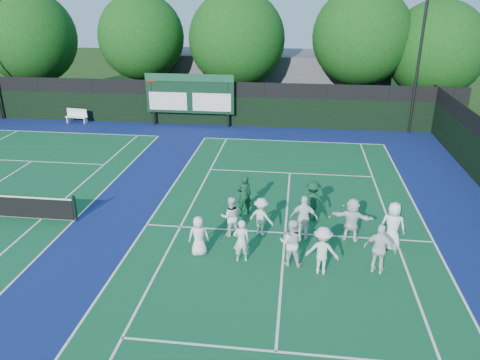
# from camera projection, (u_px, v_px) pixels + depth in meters

# --- Properties ---
(ground) EXTENTS (120.00, 120.00, 0.00)m
(ground) POSITION_uv_depth(u_px,v_px,m) (284.00, 246.00, 16.99)
(ground) COLOR #18330E
(ground) RESTS_ON ground
(court_apron) EXTENTS (34.00, 32.00, 0.01)m
(court_apron) POSITION_uv_depth(u_px,v_px,m) (134.00, 224.00, 18.61)
(court_apron) COLOR navy
(court_apron) RESTS_ON ground
(near_court) EXTENTS (11.05, 23.85, 0.01)m
(near_court) POSITION_uv_depth(u_px,v_px,m) (285.00, 233.00, 17.90)
(near_court) COLOR #104E2A
(near_court) RESTS_ON ground
(back_fence) EXTENTS (34.00, 0.08, 3.00)m
(back_fence) POSITION_uv_depth(u_px,v_px,m) (206.00, 105.00, 31.89)
(back_fence) COLOR black
(back_fence) RESTS_ON ground
(scoreboard) EXTENTS (6.00, 0.21, 3.55)m
(scoreboard) POSITION_uv_depth(u_px,v_px,m) (190.00, 94.00, 31.31)
(scoreboard) COLOR black
(scoreboard) RESTS_ON ground
(clubhouse) EXTENTS (18.00, 6.00, 4.00)m
(clubhouse) POSITION_uv_depth(u_px,v_px,m) (272.00, 77.00, 38.53)
(clubhouse) COLOR #55565A
(clubhouse) RESTS_ON ground
(light_pole_right) EXTENTS (1.20, 0.30, 10.12)m
(light_pole_right) POSITION_uv_depth(u_px,v_px,m) (423.00, 32.00, 28.17)
(light_pole_right) COLOR black
(light_pole_right) RESTS_ON ground
(bench) EXTENTS (1.61, 0.65, 0.99)m
(bench) POSITION_uv_depth(u_px,v_px,m) (77.00, 115.00, 32.68)
(bench) COLOR white
(bench) RESTS_ON ground
(tree_a) EXTENTS (6.94, 6.94, 8.80)m
(tree_a) POSITION_uv_depth(u_px,v_px,m) (33.00, 40.00, 35.38)
(tree_a) COLOR black
(tree_a) RESTS_ON ground
(tree_b) EXTENTS (6.23, 6.23, 8.61)m
(tree_b) POSITION_uv_depth(u_px,v_px,m) (144.00, 39.00, 34.30)
(tree_b) COLOR black
(tree_b) RESTS_ON ground
(tree_c) EXTENTS (6.87, 6.87, 8.83)m
(tree_c) POSITION_uv_depth(u_px,v_px,m) (239.00, 42.00, 33.51)
(tree_c) COLOR black
(tree_c) RESTS_ON ground
(tree_d) EXTENTS (6.79, 6.79, 9.08)m
(tree_d) POSITION_uv_depth(u_px,v_px,m) (364.00, 39.00, 32.38)
(tree_d) COLOR black
(tree_d) RESTS_ON ground
(tree_e) EXTENTS (6.65, 6.65, 8.19)m
(tree_e) POSITION_uv_depth(u_px,v_px,m) (438.00, 52.00, 32.09)
(tree_e) COLOR black
(tree_e) RESTS_ON ground
(tennis_ball_1) EXTENTS (0.07, 0.07, 0.07)m
(tennis_ball_1) POSITION_uv_depth(u_px,v_px,m) (344.00, 206.00, 20.14)
(tennis_ball_1) COLOR #CEE51A
(tennis_ball_1) RESTS_ON ground
(tennis_ball_2) EXTENTS (0.07, 0.07, 0.07)m
(tennis_ball_2) POSITION_uv_depth(u_px,v_px,m) (345.00, 239.00, 17.43)
(tennis_ball_2) COLOR #CEE51A
(tennis_ball_2) RESTS_ON ground
(tennis_ball_3) EXTENTS (0.07, 0.07, 0.07)m
(tennis_ball_3) POSITION_uv_depth(u_px,v_px,m) (227.00, 233.00, 17.88)
(tennis_ball_3) COLOR #CEE51A
(tennis_ball_3) RESTS_ON ground
(tennis_ball_4) EXTENTS (0.07, 0.07, 0.07)m
(tennis_ball_4) POSITION_uv_depth(u_px,v_px,m) (330.00, 217.00, 19.14)
(tennis_ball_4) COLOR #CEE51A
(tennis_ball_4) RESTS_ON ground
(player_front_0) EXTENTS (0.81, 0.64, 1.46)m
(player_front_0) POSITION_uv_depth(u_px,v_px,m) (199.00, 236.00, 16.23)
(player_front_0) COLOR white
(player_front_0) RESTS_ON ground
(player_front_1) EXTENTS (0.63, 0.49, 1.56)m
(player_front_1) POSITION_uv_depth(u_px,v_px,m) (241.00, 241.00, 15.81)
(player_front_1) COLOR white
(player_front_1) RESTS_ON ground
(player_front_2) EXTENTS (0.87, 0.72, 1.67)m
(player_front_2) POSITION_uv_depth(u_px,v_px,m) (291.00, 243.00, 15.59)
(player_front_2) COLOR white
(player_front_2) RESTS_ON ground
(player_front_3) EXTENTS (1.14, 0.75, 1.66)m
(player_front_3) POSITION_uv_depth(u_px,v_px,m) (322.00, 251.00, 15.12)
(player_front_3) COLOR silver
(player_front_3) RESTS_ON ground
(player_front_4) EXTENTS (1.10, 0.75, 1.74)m
(player_front_4) POSITION_uv_depth(u_px,v_px,m) (380.00, 249.00, 15.12)
(player_front_4) COLOR white
(player_front_4) RESTS_ON ground
(player_back_0) EXTENTS (0.88, 0.75, 1.56)m
(player_back_0) POSITION_uv_depth(u_px,v_px,m) (231.00, 217.00, 17.50)
(player_back_0) COLOR white
(player_back_0) RESTS_ON ground
(player_back_1) EXTENTS (1.11, 0.89, 1.50)m
(player_back_1) POSITION_uv_depth(u_px,v_px,m) (261.00, 217.00, 17.55)
(player_back_1) COLOR silver
(player_back_1) RESTS_ON ground
(player_back_2) EXTENTS (1.04, 0.50, 1.73)m
(player_back_2) POSITION_uv_depth(u_px,v_px,m) (304.00, 218.00, 17.21)
(player_back_2) COLOR white
(player_back_2) RESTS_ON ground
(player_back_3) EXTENTS (1.62, 0.79, 1.68)m
(player_back_3) POSITION_uv_depth(u_px,v_px,m) (352.00, 219.00, 17.15)
(player_back_3) COLOR white
(player_back_3) RESTS_ON ground
(player_back_4) EXTENTS (0.95, 0.69, 1.79)m
(player_back_4) POSITION_uv_depth(u_px,v_px,m) (393.00, 226.00, 16.54)
(player_back_4) COLOR white
(player_back_4) RESTS_ON ground
(coach_left) EXTENTS (0.73, 0.63, 1.70)m
(coach_left) POSITION_uv_depth(u_px,v_px,m) (244.00, 195.00, 19.17)
(coach_left) COLOR #0F3921
(coach_left) RESTS_ON ground
(coach_right) EXTENTS (1.11, 0.67, 1.67)m
(coach_right) POSITION_uv_depth(u_px,v_px,m) (313.00, 201.00, 18.69)
(coach_right) COLOR #0F3922
(coach_right) RESTS_ON ground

